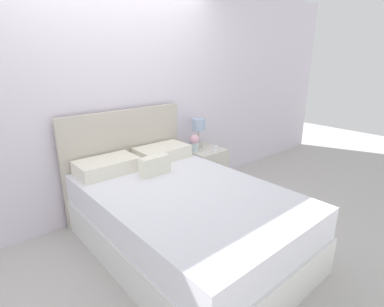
{
  "coord_description": "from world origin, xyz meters",
  "views": [
    {
      "loc": [
        -1.53,
        -2.93,
        1.73
      ],
      "look_at": [
        0.5,
        -0.59,
        0.71
      ],
      "focal_mm": 28.0,
      "sensor_mm": 36.0,
      "label": 1
    }
  ],
  "objects_px": {
    "bed": "(180,214)",
    "nightstand": "(204,170)",
    "table_lamp": "(199,127)",
    "teacup": "(215,148)",
    "flower_vase": "(195,142)"
  },
  "relations": [
    {
      "from": "table_lamp",
      "to": "flower_vase",
      "type": "bearing_deg",
      "value": -145.08
    },
    {
      "from": "nightstand",
      "to": "teacup",
      "type": "relative_size",
      "value": 5.69
    },
    {
      "from": "flower_vase",
      "to": "teacup",
      "type": "bearing_deg",
      "value": -26.93
    },
    {
      "from": "bed",
      "to": "nightstand",
      "type": "bearing_deg",
      "value": 36.74
    },
    {
      "from": "bed",
      "to": "nightstand",
      "type": "distance_m",
      "value": 1.25
    },
    {
      "from": "bed",
      "to": "flower_vase",
      "type": "height_order",
      "value": "bed"
    },
    {
      "from": "teacup",
      "to": "table_lamp",
      "type": "bearing_deg",
      "value": 105.59
    },
    {
      "from": "bed",
      "to": "teacup",
      "type": "relative_size",
      "value": 20.95
    },
    {
      "from": "table_lamp",
      "to": "teacup",
      "type": "bearing_deg",
      "value": -74.41
    },
    {
      "from": "nightstand",
      "to": "table_lamp",
      "type": "relative_size",
      "value": 1.53
    },
    {
      "from": "table_lamp",
      "to": "teacup",
      "type": "relative_size",
      "value": 3.73
    },
    {
      "from": "table_lamp",
      "to": "flower_vase",
      "type": "xyz_separation_m",
      "value": [
        -0.17,
        -0.12,
        -0.15
      ]
    },
    {
      "from": "nightstand",
      "to": "teacup",
      "type": "height_order",
      "value": "teacup"
    },
    {
      "from": "bed",
      "to": "table_lamp",
      "type": "height_order",
      "value": "bed"
    },
    {
      "from": "nightstand",
      "to": "flower_vase",
      "type": "bearing_deg",
      "value": -178.12
    }
  ]
}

